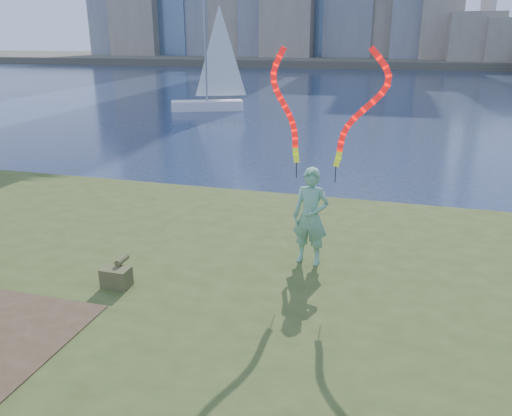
% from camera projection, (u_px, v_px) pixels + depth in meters
% --- Properties ---
extents(ground, '(320.00, 320.00, 0.00)m').
position_uv_depth(ground, '(189.00, 304.00, 9.45)').
color(ground, '#1A2742').
rests_on(ground, ground).
extents(grassy_knoll, '(20.00, 18.00, 0.80)m').
position_uv_depth(grassy_knoll, '(125.00, 361.00, 7.25)').
color(grassy_knoll, '#3A4A1A').
rests_on(grassy_knoll, ground).
extents(far_shore, '(320.00, 40.00, 1.20)m').
position_uv_depth(far_shore, '(385.00, 60.00, 95.68)').
color(far_shore, '#4E4939').
rests_on(far_shore, ground).
extents(woman_with_ribbons, '(2.11, 0.54, 4.18)m').
position_uv_depth(woman_with_ribbons, '(312.00, 191.00, 8.93)').
color(woman_with_ribbons, '#1E7F4B').
rests_on(woman_with_ribbons, grassy_knoll).
extents(canvas_bag, '(0.47, 0.54, 0.44)m').
position_uv_depth(canvas_bag, '(117.00, 276.00, 8.41)').
color(canvas_bag, brown).
rests_on(canvas_bag, grassy_knoll).
extents(sailboat, '(5.10, 3.42, 7.87)m').
position_uv_depth(sailboat, '(211.00, 90.00, 34.22)').
color(sailboat, white).
rests_on(sailboat, ground).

